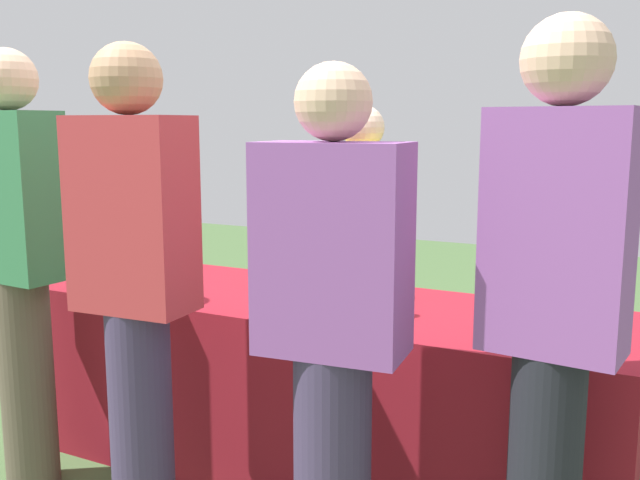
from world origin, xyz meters
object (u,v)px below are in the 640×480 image
(wine_glass_1, at_px, (356,287))
(wine_glass_0, at_px, (165,269))
(wine_bottle_3, at_px, (362,272))
(guest_1, at_px, (135,283))
(wine_bottle_1, at_px, (316,263))
(wine_glass_2, at_px, (392,291))
(guest_2, at_px, (333,329))
(wine_bottle_0, at_px, (277,261))
(server_pouring, at_px, (362,251))
(guest_3, at_px, (553,313))
(wine_glass_3, at_px, (496,303))
(guest_0, at_px, (18,254))
(wine_bottle_2, at_px, (346,265))

(wine_glass_1, bearing_deg, wine_glass_0, -176.09)
(wine_bottle_3, xyz_separation_m, guest_1, (-0.46, -0.83, 0.08))
(wine_bottle_1, distance_m, wine_glass_2, 0.56)
(guest_1, bearing_deg, guest_2, -2.63)
(wine_bottle_1, relative_size, wine_bottle_3, 0.97)
(wine_bottle_3, relative_size, wine_glass_0, 2.20)
(wine_bottle_0, distance_m, wine_bottle_3, 0.43)
(wine_bottle_3, relative_size, wine_glass_2, 2.33)
(wine_glass_1, xyz_separation_m, guest_2, (0.19, -0.60, 0.02))
(wine_glass_2, relative_size, server_pouring, 0.09)
(server_pouring, distance_m, guest_3, 1.65)
(wine_glass_3, distance_m, guest_0, 1.84)
(wine_glass_2, bearing_deg, wine_glass_3, 3.96)
(wine_bottle_3, distance_m, guest_0, 1.37)
(wine_glass_0, height_order, guest_1, guest_1)
(guest_0, height_order, guest_1, guest_0)
(wine_bottle_0, height_order, wine_bottle_1, wine_bottle_0)
(wine_glass_2, bearing_deg, server_pouring, 121.36)
(wine_bottle_3, xyz_separation_m, guest_2, (0.26, -0.82, 0.01))
(wine_bottle_0, relative_size, wine_glass_2, 2.36)
(server_pouring, height_order, guest_1, guest_1)
(wine_glass_0, distance_m, wine_glass_2, 1.00)
(wine_bottle_3, relative_size, guest_3, 0.18)
(wine_glass_3, bearing_deg, wine_glass_2, -176.04)
(wine_glass_1, bearing_deg, server_pouring, 112.10)
(server_pouring, bearing_deg, wine_bottle_0, 75.26)
(wine_glass_2, distance_m, guest_2, 0.64)
(wine_bottle_1, bearing_deg, wine_bottle_2, 3.86)
(guest_3, bearing_deg, wine_bottle_2, 147.26)
(wine_glass_1, xyz_separation_m, guest_0, (-1.23, -0.50, 0.11))
(wine_glass_1, relative_size, guest_0, 0.09)
(server_pouring, height_order, guest_0, guest_0)
(guest_3, bearing_deg, wine_bottle_3, 147.95)
(wine_bottle_2, bearing_deg, server_pouring, 104.28)
(guest_3, bearing_deg, wine_glass_2, 149.01)
(wine_glass_1, distance_m, guest_1, 0.82)
(wine_bottle_1, bearing_deg, wine_bottle_3, -22.90)
(server_pouring, height_order, guest_3, guest_3)
(guest_2, bearing_deg, server_pouring, 104.52)
(wine_bottle_3, xyz_separation_m, server_pouring, (-0.24, 0.54, -0.02))
(wine_glass_0, relative_size, guest_1, 0.08)
(wine_bottle_2, relative_size, guest_3, 0.18)
(guest_2, bearing_deg, wine_bottle_0, 123.04)
(wine_glass_3, relative_size, server_pouring, 0.08)
(wine_glass_0, bearing_deg, wine_bottle_3, 18.99)
(wine_bottle_3, bearing_deg, wine_bottle_1, 157.10)
(server_pouring, bearing_deg, wine_bottle_3, 120.32)
(server_pouring, xyz_separation_m, guest_1, (-0.23, -1.37, 0.10))
(wine_bottle_1, bearing_deg, guest_0, -137.07)
(wine_bottle_0, relative_size, wine_glass_3, 2.49)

